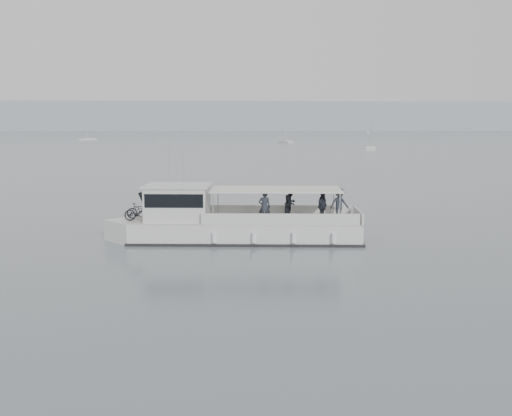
{
  "coord_description": "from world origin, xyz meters",
  "views": [
    {
      "loc": [
        -3.7,
        -25.85,
        5.58
      ],
      "look_at": [
        -1.81,
        1.43,
        1.6
      ],
      "focal_mm": 40.0,
      "sensor_mm": 36.0,
      "label": 1
    }
  ],
  "objects": [
    {
      "name": "tour_boat",
      "position": [
        -3.4,
        1.53,
        0.86
      ],
      "size": [
        12.63,
        4.13,
        5.26
      ],
      "rotation": [
        0.0,
        0.0,
        -0.09
      ],
      "color": "silver",
      "rests_on": "ground"
    },
    {
      "name": "moored_fleet",
      "position": [
        -0.54,
        207.63,
        0.36
      ],
      "size": [
        467.95,
        330.5,
        9.61
      ],
      "color": "silver",
      "rests_on": "ground"
    },
    {
      "name": "headland",
      "position": [
        0.0,
        560.0,
        14.0
      ],
      "size": [
        1400.0,
        90.0,
        28.0
      ],
      "primitive_type": "cube",
      "color": "#939EA8",
      "rests_on": "ground"
    },
    {
      "name": "ground",
      "position": [
        0.0,
        0.0,
        0.0
      ],
      "size": [
        1400.0,
        1400.0,
        0.0
      ],
      "primitive_type": "plane",
      "color": "slate",
      "rests_on": "ground"
    }
  ]
}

